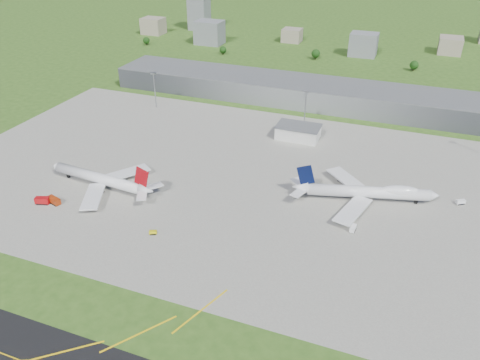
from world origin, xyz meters
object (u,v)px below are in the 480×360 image
(tug_yellow, at_px, (153,233))
(van_white_far, at_px, (460,202))
(van_white_near, at_px, (353,229))
(airliner_red_twin, at_px, (102,179))
(crash_tender, at_px, (42,201))
(airliner_blue_quad, at_px, (368,192))
(fire_truck, at_px, (54,201))

(tug_yellow, distance_m, van_white_far, 148.22)
(tug_yellow, xyz_separation_m, van_white_far, (127.91, 74.87, 0.29))
(van_white_near, height_order, van_white_far, van_white_near)
(airliner_red_twin, xyz_separation_m, van_white_near, (126.93, 7.78, -3.54))
(airliner_red_twin, distance_m, tug_yellow, 51.84)
(crash_tender, bearing_deg, airliner_blue_quad, 4.47)
(airliner_red_twin, bearing_deg, tug_yellow, 154.55)
(tug_yellow, height_order, van_white_near, van_white_near)
(fire_truck, height_order, van_white_near, fire_truck)
(fire_truck, distance_m, van_white_far, 198.54)
(airliner_red_twin, xyz_separation_m, crash_tender, (-18.38, -23.65, -3.05))
(van_white_near, xyz_separation_m, van_white_far, (45.56, 40.90, -0.09))
(airliner_red_twin, height_order, van_white_far, airliner_red_twin)
(van_white_far, bearing_deg, airliner_blue_quad, 165.23)
(crash_tender, bearing_deg, van_white_near, -5.10)
(fire_truck, bearing_deg, van_white_far, 37.18)
(airliner_red_twin, distance_m, van_white_near, 127.22)
(crash_tender, bearing_deg, fire_truck, 5.38)
(tug_yellow, relative_size, van_white_near, 0.75)
(tug_yellow, relative_size, van_white_far, 0.79)
(airliner_red_twin, distance_m, crash_tender, 30.11)
(fire_truck, xyz_separation_m, crash_tender, (-5.14, -2.15, 0.08))
(airliner_red_twin, height_order, crash_tender, airliner_red_twin)
(fire_truck, bearing_deg, crash_tender, -140.84)
(airliner_blue_quad, height_order, van_white_far, airliner_blue_quad)
(van_white_far, bearing_deg, fire_truck, 168.77)
(tug_yellow, xyz_separation_m, van_white_near, (82.36, 33.97, 0.38))
(fire_truck, distance_m, crash_tender, 5.57)
(airliner_red_twin, height_order, fire_truck, airliner_red_twin)
(airliner_red_twin, bearing_deg, fire_truck, 63.37)
(airliner_red_twin, relative_size, tug_yellow, 17.29)
(airliner_red_twin, bearing_deg, van_white_near, -171.50)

